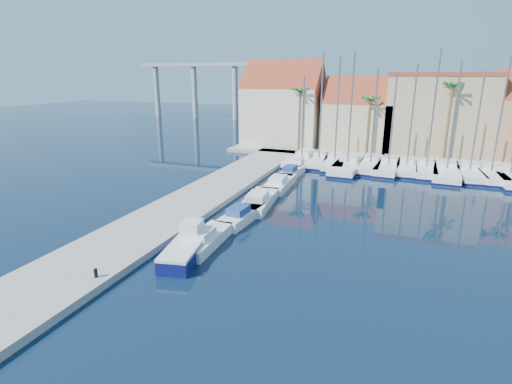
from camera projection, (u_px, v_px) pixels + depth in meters
The scene contains 30 objects.
ground at pixel (200, 309), 20.91m from camera, with size 260.00×260.00×0.00m, color black.
quay_west at pixel (184, 207), 35.99m from camera, with size 6.00×77.00×0.50m, color gray.
shore_north at pixel (411, 153), 60.38m from camera, with size 54.00×16.00×0.50m, color gray.
bollard at pixel (96, 273), 23.08m from camera, with size 0.21×0.21×0.53m, color black.
fishing_boat at pixel (188, 246), 26.88m from camera, with size 3.08×6.20×2.07m.
motorboat_west_0 at pixel (205, 239), 28.42m from camera, with size 2.11×5.93×1.40m.
motorboat_west_1 at pixel (241, 215), 33.24m from camera, with size 2.27×5.91×1.40m.
motorboat_west_2 at pixel (259, 201), 37.04m from camera, with size 3.04×7.38×1.40m.
motorboat_west_3 at pixel (280, 183), 42.88m from camera, with size 2.37×6.78×1.40m.
motorboat_west_4 at pixel (291, 172), 47.55m from camera, with size 2.02×5.78×1.40m.
motorboat_west_5 at pixel (298, 164), 51.78m from camera, with size 1.94×5.63×1.40m.
sailboat_0 at pixel (303, 159), 54.74m from camera, with size 3.29×10.45×11.59m.
sailboat_1 at pixel (319, 159), 53.96m from camera, with size 2.31×8.66×14.42m.
sailboat_2 at pixel (335, 161), 53.26m from camera, with size 3.56×10.42×14.01m.
sailboat_3 at pixel (348, 164), 51.34m from camera, with size 3.47×11.93×14.39m.
sailboat_4 at pixel (371, 164), 51.52m from camera, with size 2.63×9.81×12.25m.
sailboat_5 at pixel (389, 166), 50.60m from camera, with size 3.53×10.46×12.14m.
sailboat_6 at pixel (406, 167), 50.04m from camera, with size 2.60×9.08×12.89m.
sailboat_7 at pixel (426, 168), 49.07m from camera, with size 2.43×9.13×14.58m.
sailboat_8 at pixel (446, 171), 48.04m from camera, with size 3.61×11.38×13.23m.
sailboat_9 at pixel (468, 172), 47.43m from camera, with size 3.22×9.52×12.17m.
sailboat_10 at pixel (490, 173), 46.72m from camera, with size 3.09×9.66×13.70m.
sailboat_11 at pixel (509, 176), 45.75m from camera, with size 3.34×11.36×12.69m.
building_0 at pixel (284, 107), 64.52m from camera, with size 12.30×9.00×13.50m.
building_1 at pixel (359, 118), 60.77m from camera, with size 10.30×8.00×11.00m.
building_2 at pixel (438, 113), 57.63m from camera, with size 14.20×10.20×11.50m.
palm_0 at pixel (300, 93), 57.95m from camera, with size 2.60×2.60×10.15m.
palm_1 at pixel (371, 101), 54.80m from camera, with size 2.60×2.60×9.15m.
palm_2 at pixel (453, 88), 50.84m from camera, with size 2.60×2.60×11.15m.
viaduct at pixel (217, 79), 104.72m from camera, with size 48.00×2.20×14.45m.
Camera 1 is at (9.28, -16.01, 11.87)m, focal length 28.00 mm.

